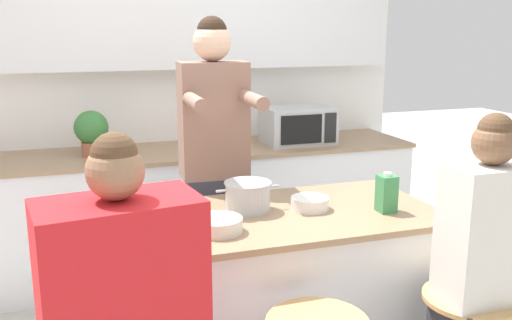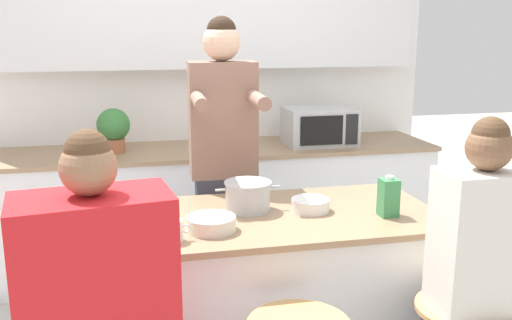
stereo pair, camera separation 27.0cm
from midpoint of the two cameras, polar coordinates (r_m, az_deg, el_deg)
wall_back at (r=4.36m, az=-9.38°, el=10.25°), size 3.51×0.22×2.70m
back_counter at (r=4.23m, az=-8.08°, el=-4.88°), size 3.26×0.70×0.90m
kitchen_island at (r=2.86m, az=-2.26°, el=-13.87°), size 1.71×0.79×0.88m
person_cooking at (r=3.22m, az=-6.56°, el=-1.91°), size 0.39×0.59×1.81m
person_seated_near at (r=2.51m, az=18.53°, el=-13.33°), size 0.34×0.27×1.43m
cooking_pot at (r=2.75m, az=-3.64°, el=-3.67°), size 0.32×0.23×0.14m
fruit_bowl at (r=2.77m, az=2.62°, el=-4.38°), size 0.18×0.18×0.06m
mixing_bowl_steel at (r=2.49m, az=-6.95°, el=-6.53°), size 0.21×0.21×0.06m
coffee_cup_near at (r=2.33m, az=-16.71°, el=-7.97°), size 0.11×0.08×0.10m
coffee_cup_far at (r=2.37m, az=-10.61°, el=-7.29°), size 0.12×0.08×0.09m
banana_bunch at (r=2.75m, az=-15.57°, el=-5.11°), size 0.18×0.13×0.06m
juice_carton at (r=2.76m, az=10.22°, el=-3.34°), size 0.08×0.08×0.19m
microwave at (r=4.25m, az=2.40°, el=3.48°), size 0.51×0.36×0.27m
potted_plant at (r=4.02m, az=-18.01°, el=2.79°), size 0.23×0.23×0.31m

